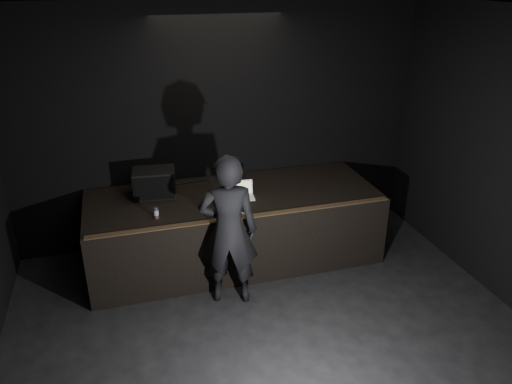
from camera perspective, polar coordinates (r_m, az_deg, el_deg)
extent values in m
cube|color=black|center=(7.33, -4.15, 7.48)|extent=(6.00, 0.10, 3.50)
cube|color=black|center=(3.68, 7.43, 18.47)|extent=(6.00, 7.00, 0.04)
cube|color=black|center=(7.11, -2.51, -3.95)|extent=(4.00, 1.50, 1.00)
cube|color=brown|center=(6.27, -1.03, -2.82)|extent=(3.92, 0.10, 0.01)
cube|color=black|center=(6.92, -11.52, 1.06)|extent=(0.60, 0.45, 0.38)
cube|color=black|center=(6.73, -11.54, 0.37)|extent=(0.52, 0.08, 0.32)
cylinder|color=black|center=(7.27, -9.13, 0.88)|extent=(1.03, 0.13, 0.02)
cube|color=white|center=(6.76, -1.48, -0.68)|extent=(0.32, 0.24, 0.01)
cube|color=silver|center=(6.76, -1.48, -0.61)|extent=(0.26, 0.15, 0.00)
cube|color=white|center=(6.84, -1.65, 0.56)|extent=(0.30, 0.09, 0.19)
cube|color=#C5D940|center=(6.83, -1.64, 0.53)|extent=(0.27, 0.07, 0.15)
cylinder|color=silver|center=(6.33, -11.34, -2.34)|extent=(0.06, 0.06, 0.15)
cylinder|color=#1C3C9D|center=(6.33, -11.34, -2.31)|extent=(0.06, 0.06, 0.06)
cylinder|color=#A6310F|center=(6.35, -11.32, -2.60)|extent=(0.06, 0.06, 0.01)
cylinder|color=white|center=(7.20, -3.62, 1.30)|extent=(0.09, 0.09, 0.11)
cube|color=silver|center=(6.31, -1.34, -2.57)|extent=(0.11, 0.12, 0.03)
imported|color=black|center=(6.01, -3.15, -4.45)|extent=(0.80, 0.63, 1.95)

